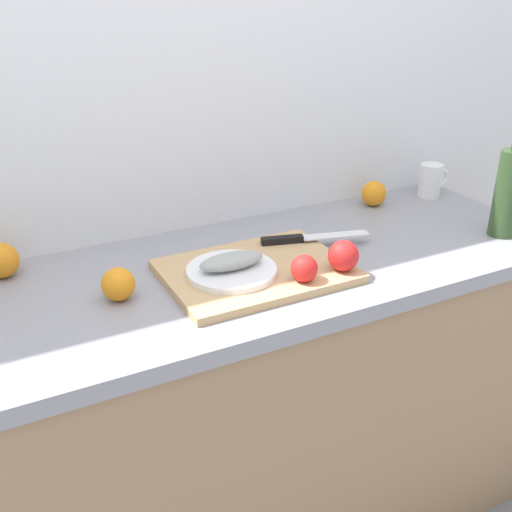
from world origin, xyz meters
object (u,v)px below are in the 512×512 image
at_px(cutting_board, 256,271).
at_px(chef_knife, 302,238).
at_px(coffee_mug_2, 431,180).
at_px(fish_fillet, 231,261).
at_px(orange_0, 118,284).
at_px(white_plate, 232,271).
at_px(wine_bottle, 509,191).

xyz_separation_m(cutting_board, chef_knife, (0.18, 0.08, 0.02)).
bearing_deg(coffee_mug_2, fish_fillet, -163.20).
relative_size(cutting_board, orange_0, 5.78).
xyz_separation_m(white_plate, wine_bottle, (0.78, -0.09, 0.10)).
bearing_deg(coffee_mug_2, orange_0, -168.92).
height_order(coffee_mug_2, orange_0, coffee_mug_2).
distance_m(coffee_mug_2, orange_0, 1.10).
bearing_deg(coffee_mug_2, wine_bottle, -97.09).
relative_size(white_plate, fish_fillet, 1.33).
distance_m(white_plate, fish_fillet, 0.03).
relative_size(wine_bottle, orange_0, 4.33).
distance_m(cutting_board, coffee_mug_2, 0.80).
bearing_deg(cutting_board, white_plate, -176.45).
bearing_deg(cutting_board, wine_bottle, -7.19).
height_order(wine_bottle, orange_0, wine_bottle).
bearing_deg(chef_knife, coffee_mug_2, 30.76).
distance_m(cutting_board, orange_0, 0.33).
height_order(cutting_board, chef_knife, chef_knife).
xyz_separation_m(cutting_board, coffee_mug_2, (0.76, 0.24, 0.04)).
relative_size(chef_knife, wine_bottle, 0.89).
height_order(white_plate, fish_fillet, fish_fillet).
xyz_separation_m(white_plate, coffee_mug_2, (0.82, 0.25, 0.03)).
xyz_separation_m(fish_fillet, wine_bottle, (0.78, -0.09, 0.07)).
distance_m(cutting_board, chef_knife, 0.20).
relative_size(coffee_mug_2, orange_0, 1.49).
xyz_separation_m(coffee_mug_2, orange_0, (-1.08, -0.21, -0.02)).
bearing_deg(coffee_mug_2, white_plate, -163.20).
xyz_separation_m(white_plate, fish_fillet, (0.00, 0.00, 0.03)).
distance_m(fish_fillet, chef_knife, 0.26).
distance_m(chef_knife, wine_bottle, 0.57).
bearing_deg(orange_0, wine_bottle, -6.76).
xyz_separation_m(wine_bottle, coffee_mug_2, (0.04, 0.33, -0.07)).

